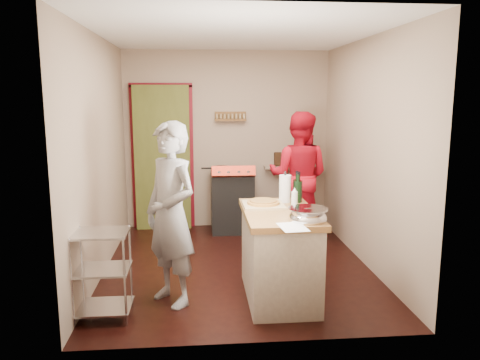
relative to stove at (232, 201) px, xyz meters
name	(u,v)px	position (x,y,z in m)	size (l,w,h in m)	color
floor	(237,265)	(-0.05, -1.42, -0.45)	(3.50, 3.50, 0.00)	black
back_wall	(184,152)	(-0.69, 0.36, 0.68)	(3.00, 0.44, 2.60)	gray
left_wall	(100,156)	(-1.55, -1.42, 0.85)	(0.04, 3.50, 2.60)	gray
right_wall	(367,153)	(1.45, -1.42, 0.85)	(0.04, 3.50, 2.60)	gray
ceiling	(236,33)	(-0.05, -1.42, 2.16)	(3.00, 3.50, 0.02)	white
stove	(232,201)	(0.00, 0.00, 0.00)	(0.60, 0.63, 1.00)	black
wire_shelving	(102,271)	(-1.33, -2.62, -0.01)	(0.48, 0.40, 0.80)	silver
island	(280,252)	(0.29, -2.32, 0.01)	(0.70, 1.31, 1.18)	beige
person_stripe	(171,214)	(-0.74, -2.35, 0.41)	(0.63, 0.41, 1.72)	#A6A5AA
person_red	(299,176)	(0.88, -0.42, 0.42)	(0.85, 0.66, 1.74)	red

